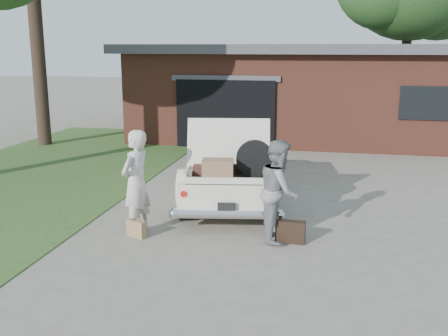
# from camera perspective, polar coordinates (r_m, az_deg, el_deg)

# --- Properties ---
(ground) EXTENTS (90.00, 90.00, 0.00)m
(ground) POSITION_cam_1_polar(r_m,az_deg,el_deg) (9.19, -0.77, -7.53)
(ground) COLOR gray
(ground) RESTS_ON ground
(grass_strip) EXTENTS (6.00, 16.00, 0.02)m
(grass_strip) POSITION_cam_1_polar(r_m,az_deg,el_deg) (13.96, -20.52, -1.11)
(grass_strip) COLOR #2D4C1E
(grass_strip) RESTS_ON ground
(house) EXTENTS (12.80, 7.80, 3.30)m
(house) POSITION_cam_1_polar(r_m,az_deg,el_deg) (19.95, 9.30, 8.45)
(house) COLOR brown
(house) RESTS_ON ground
(sedan) EXTENTS (2.58, 4.99, 1.91)m
(sedan) POSITION_cam_1_polar(r_m,az_deg,el_deg) (11.34, 0.72, 0.18)
(sedan) COLOR beige
(sedan) RESTS_ON ground
(woman_left) EXTENTS (0.60, 0.76, 1.85)m
(woman_left) POSITION_cam_1_polar(r_m,az_deg,el_deg) (9.26, -9.56, -1.55)
(woman_left) COLOR beige
(woman_left) RESTS_ON ground
(woman_right) EXTENTS (0.74, 0.91, 1.74)m
(woman_right) POSITION_cam_1_polar(r_m,az_deg,el_deg) (8.88, 6.04, -2.46)
(woman_right) COLOR gray
(woman_right) RESTS_ON ground
(suitcase_left) EXTENTS (0.40, 0.27, 0.30)m
(suitcase_left) POSITION_cam_1_polar(r_m,az_deg,el_deg) (9.28, -9.52, -6.53)
(suitcase_left) COLOR #A08051
(suitcase_left) RESTS_ON ground
(suitcase_right) EXTENTS (0.50, 0.18, 0.38)m
(suitcase_right) POSITION_cam_1_polar(r_m,az_deg,el_deg) (8.96, 7.24, -6.90)
(suitcase_right) COLOR black
(suitcase_right) RESTS_ON ground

